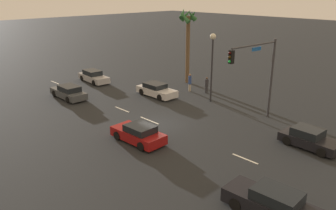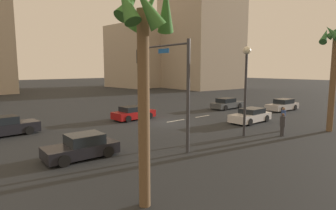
# 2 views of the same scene
# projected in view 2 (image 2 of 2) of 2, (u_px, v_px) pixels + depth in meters

# --- Properties ---
(ground_plane) EXTENTS (220.00, 220.00, 0.00)m
(ground_plane) POSITION_uv_depth(u_px,v_px,m) (167.00, 122.00, 25.76)
(ground_plane) COLOR #232628
(lane_stripe_0) EXTENTS (1.94, 0.14, 0.01)m
(lane_stripe_0) POSITION_uv_depth(u_px,v_px,m) (268.00, 105.00, 37.49)
(lane_stripe_0) COLOR silver
(lane_stripe_0) RESTS_ON ground_plane
(lane_stripe_1) EXTENTS (1.90, 0.14, 0.01)m
(lane_stripe_1) POSITION_uv_depth(u_px,v_px,m) (245.00, 109.00, 34.05)
(lane_stripe_1) COLOR silver
(lane_stripe_1) RESTS_ON ground_plane
(lane_stripe_2) EXTENTS (2.07, 0.14, 0.01)m
(lane_stripe_2) POSITION_uv_depth(u_px,v_px,m) (202.00, 116.00, 28.97)
(lane_stripe_2) COLOR silver
(lane_stripe_2) RESTS_ON ground_plane
(lane_stripe_3) EXTENTS (2.30, 0.14, 0.01)m
(lane_stripe_3) POSITION_uv_depth(u_px,v_px,m) (176.00, 121.00, 26.51)
(lane_stripe_3) COLOR silver
(lane_stripe_3) RESTS_ON ground_plane
(lane_stripe_4) EXTENTS (1.93, 0.14, 0.01)m
(lane_stripe_4) POSITION_uv_depth(u_px,v_px,m) (81.00, 137.00, 20.39)
(lane_stripe_4) COLOR silver
(lane_stripe_4) RESTS_ON ground_plane
(car_0) EXTENTS (4.22, 2.06, 1.30)m
(car_0) POSITION_uv_depth(u_px,v_px,m) (133.00, 113.00, 27.17)
(car_0) COLOR maroon
(car_0) RESTS_ON ground_plane
(car_1) EXTENTS (4.45, 1.92, 1.29)m
(car_1) POSITION_uv_depth(u_px,v_px,m) (251.00, 116.00, 25.75)
(car_1) COLOR silver
(car_1) RESTS_ON ground_plane
(car_2) EXTENTS (4.67, 1.97, 1.35)m
(car_2) POSITION_uv_depth(u_px,v_px,m) (283.00, 105.00, 32.96)
(car_2) COLOR #B7B7BC
(car_2) RESTS_ON ground_plane
(car_3) EXTENTS (4.56, 1.84, 1.31)m
(car_3) POSITION_uv_depth(u_px,v_px,m) (227.00, 104.00, 34.41)
(car_3) COLOR #474C51
(car_3) RESTS_ON ground_plane
(car_4) EXTENTS (4.01, 2.01, 1.33)m
(car_4) POSITION_uv_depth(u_px,v_px,m) (82.00, 147.00, 15.53)
(car_4) COLOR black
(car_4) RESTS_ON ground_plane
(car_5) EXTENTS (4.61, 2.02, 1.46)m
(car_5) POSITION_uv_depth(u_px,v_px,m) (4.00, 127.00, 20.59)
(car_5) COLOR black
(car_5) RESTS_ON ground_plane
(traffic_signal) EXTENTS (0.62, 5.63, 6.61)m
(traffic_signal) POSITION_uv_depth(u_px,v_px,m) (169.00, 76.00, 17.36)
(traffic_signal) COLOR #38383D
(traffic_signal) RESTS_ON ground_plane
(streetlamp) EXTENTS (0.56, 0.56, 6.51)m
(streetlamp) POSITION_uv_depth(u_px,v_px,m) (246.00, 74.00, 20.06)
(streetlamp) COLOR #2D2D33
(streetlamp) RESTS_ON ground_plane
(pedestrian_0) EXTENTS (0.46, 0.46, 1.89)m
(pedestrian_0) POSITION_uv_depth(u_px,v_px,m) (283.00, 118.00, 22.15)
(pedestrian_0) COLOR #B2A58C
(pedestrian_0) RESTS_ON ground_plane
(pedestrian_1) EXTENTS (0.54, 0.54, 1.70)m
(pedestrian_1) POSITION_uv_depth(u_px,v_px,m) (283.00, 124.00, 20.50)
(pedestrian_1) COLOR #333338
(pedestrian_1) RESTS_ON ground_plane
(palm_tree_0) EXTENTS (2.30, 2.41, 7.90)m
(palm_tree_0) POSITION_uv_depth(u_px,v_px,m) (144.00, 44.00, 9.46)
(palm_tree_0) COLOR brown
(palm_tree_0) RESTS_ON ground_plane
(palm_tree_1) EXTENTS (2.27, 2.28, 8.47)m
(palm_tree_1) POSITION_uv_depth(u_px,v_px,m) (335.00, 55.00, 21.47)
(palm_tree_1) COLOR brown
(palm_tree_1) RESTS_ON ground_plane
(building_1) EXTENTS (16.48, 17.57, 27.96)m
(building_1) POSITION_uv_depth(u_px,v_px,m) (201.00, 31.00, 68.82)
(building_1) COLOR #B2A38E
(building_1) RESTS_ON ground_plane
(building_2) EXTENTS (16.22, 15.01, 15.83)m
(building_2) POSITION_uv_depth(u_px,v_px,m) (142.00, 57.00, 74.70)
(building_2) COLOR #B2A38E
(building_2) RESTS_ON ground_plane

